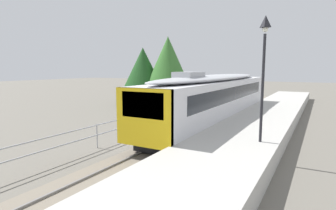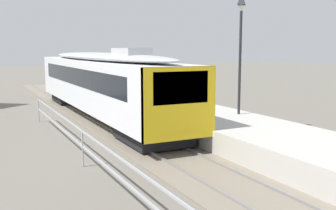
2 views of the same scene
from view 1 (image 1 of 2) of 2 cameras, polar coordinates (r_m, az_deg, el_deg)
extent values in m
plane|color=#6B665B|center=(15.27, -11.03, -7.99)|extent=(160.00, 160.00, 0.00)
cube|color=slate|center=(13.58, -1.20, -9.70)|extent=(3.20, 60.00, 0.06)
cube|color=slate|center=(13.92, -3.78, -8.98)|extent=(0.08, 60.00, 0.08)
cube|color=slate|center=(13.22, 1.52, -9.87)|extent=(0.08, 60.00, 0.08)
cube|color=silver|center=(20.05, 10.00, 1.47)|extent=(2.80, 18.63, 2.55)
cube|color=yellow|center=(11.84, -5.07, -2.66)|extent=(2.80, 0.24, 2.55)
cube|color=black|center=(11.69, -5.32, -0.02)|extent=(2.13, 0.08, 1.12)
cube|color=black|center=(20.01, 10.03, 2.63)|extent=(2.82, 15.65, 0.92)
ellipsoid|color=#B2B5BA|center=(19.95, 10.10, 5.63)|extent=(2.69, 17.88, 0.44)
cube|color=#B2B5BA|center=(15.62, 4.41, 6.23)|extent=(1.10, 2.20, 0.36)
cube|color=#EAE5C6|center=(12.00, -5.20, -7.39)|extent=(1.00, 0.10, 0.20)
cube|color=black|center=(14.09, 0.35, -7.42)|extent=(2.24, 3.20, 0.55)
cube|color=black|center=(26.81, 14.87, -0.48)|extent=(2.24, 3.20, 0.55)
cube|color=#B7B5AD|center=(12.20, 12.25, -9.84)|extent=(3.90, 60.00, 0.90)
cylinder|color=#232328|center=(12.33, 19.08, 3.15)|extent=(0.12, 0.12, 4.60)
pyramid|color=#232328|center=(12.45, 19.66, 16.10)|extent=(0.34, 0.34, 0.50)
sphere|color=silver|center=(12.41, 19.59, 14.64)|extent=(0.24, 0.24, 0.24)
cylinder|color=#9EA0A5|center=(14.60, -14.55, -6.29)|extent=(0.06, 0.06, 1.25)
cylinder|color=#9EA0A5|center=(21.84, 2.03, -1.47)|extent=(0.06, 0.06, 1.25)
cylinder|color=brown|center=(31.48, -5.16, 1.71)|extent=(0.36, 0.36, 1.70)
cone|color=#1E4C1E|center=(31.31, -5.23, 7.55)|extent=(4.65, 4.65, 4.71)
cylinder|color=brown|center=(30.57, -0.01, 2.22)|extent=(0.36, 0.36, 2.40)
cone|color=#38702D|center=(30.44, -0.01, 9.31)|extent=(4.67, 4.67, 5.15)
camera|label=2|loc=(13.31, -71.13, 1.55)|focal=42.55mm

